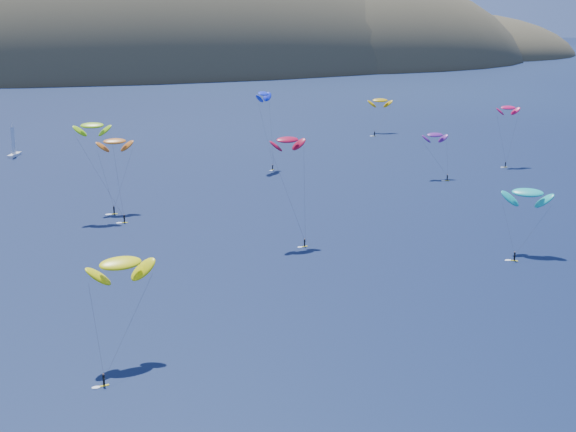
# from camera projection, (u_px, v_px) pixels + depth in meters

# --- Properties ---
(island) EXTENTS (730.00, 300.00, 210.00)m
(island) POSITION_uv_depth(u_px,v_px,m) (152.00, 78.00, 615.95)
(island) COLOR #3D3526
(island) RESTS_ON ground
(sailboat) EXTENTS (8.97, 8.27, 10.70)m
(sailboat) POSITION_uv_depth(u_px,v_px,m) (14.00, 153.00, 259.20)
(sailboat) COLOR white
(sailboat) RESTS_ON ground
(kitesurfer_1) EXTENTS (8.41, 7.67, 18.86)m
(kitesurfer_1) POSITION_uv_depth(u_px,v_px,m) (115.00, 141.00, 191.21)
(kitesurfer_1) COLOR gold
(kitesurfer_1) RESTS_ON ground
(kitesurfer_2) EXTENTS (9.99, 12.83, 16.31)m
(kitesurfer_2) POSITION_uv_depth(u_px,v_px,m) (120.00, 263.00, 112.67)
(kitesurfer_2) COLOR gold
(kitesurfer_2) RESTS_ON ground
(kitesurfer_3) EXTENTS (10.32, 11.66, 23.64)m
(kitesurfer_3) POSITION_uv_depth(u_px,v_px,m) (92.00, 126.00, 183.79)
(kitesurfer_3) COLOR gold
(kitesurfer_3) RESTS_ON ground
(kitesurfer_4) EXTENTS (8.07, 10.44, 24.36)m
(kitesurfer_4) POSITION_uv_depth(u_px,v_px,m) (263.00, 94.00, 237.37)
(kitesurfer_4) COLOR gold
(kitesurfer_4) RESTS_ON ground
(kitesurfer_5) EXTENTS (11.71, 10.82, 14.67)m
(kitesurfer_5) POSITION_uv_depth(u_px,v_px,m) (528.00, 193.00, 160.42)
(kitesurfer_5) COLOR gold
(kitesurfer_5) RESTS_ON ground
(kitesurfer_6) EXTENTS (7.58, 8.63, 14.08)m
(kitesurfer_6) POSITION_uv_depth(u_px,v_px,m) (435.00, 135.00, 226.91)
(kitesurfer_6) COLOR gold
(kitesurfer_6) RESTS_ON ground
(kitesurfer_8) EXTENTS (7.63, 7.23, 19.35)m
(kitesurfer_8) POSITION_uv_depth(u_px,v_px,m) (508.00, 108.00, 243.23)
(kitesurfer_8) COLOR gold
(kitesurfer_8) RESTS_ON ground
(kitesurfer_9) EXTENTS (7.89, 9.10, 23.43)m
(kitesurfer_9) POSITION_uv_depth(u_px,v_px,m) (287.00, 140.00, 165.53)
(kitesurfer_9) COLOR gold
(kitesurfer_9) RESTS_ON ground
(kitesurfer_11) EXTENTS (11.52, 12.66, 14.41)m
(kitesurfer_11) POSITION_uv_depth(u_px,v_px,m) (380.00, 100.00, 303.22)
(kitesurfer_11) COLOR gold
(kitesurfer_11) RESTS_ON ground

